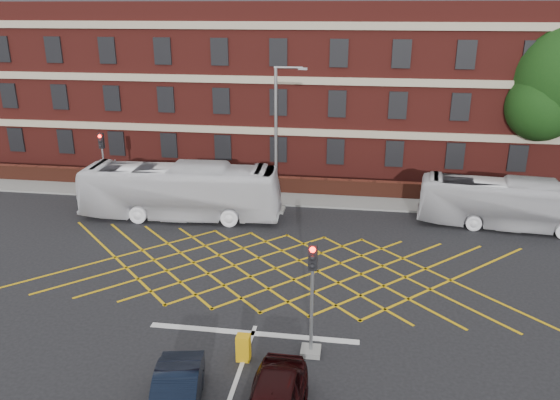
# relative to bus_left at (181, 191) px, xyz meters

# --- Properties ---
(ground) EXTENTS (120.00, 120.00, 0.00)m
(ground) POSITION_rel_bus_left_xyz_m (6.47, -7.79, -1.60)
(ground) COLOR black
(ground) RESTS_ON ground
(victorian_building) EXTENTS (51.00, 12.17, 20.40)m
(victorian_building) POSITION_rel_bus_left_xyz_m (6.71, 14.21, 6.23)
(victorian_building) COLOR maroon
(victorian_building) RESTS_ON ground
(boundary_wall) EXTENTS (56.00, 0.50, 1.10)m
(boundary_wall) POSITION_rel_bus_left_xyz_m (6.47, 5.21, -1.05)
(boundary_wall) COLOR #512115
(boundary_wall) RESTS_ON ground
(far_pavement) EXTENTS (60.00, 3.00, 0.12)m
(far_pavement) POSITION_rel_bus_left_xyz_m (6.47, 4.21, -1.54)
(far_pavement) COLOR slate
(far_pavement) RESTS_ON ground
(box_junction_hatching) EXTENTS (8.22, 8.22, 0.02)m
(box_junction_hatching) POSITION_rel_bus_left_xyz_m (6.47, -5.79, -1.60)
(box_junction_hatching) COLOR #CC990C
(box_junction_hatching) RESTS_ON ground
(stop_line) EXTENTS (8.00, 0.30, 0.02)m
(stop_line) POSITION_rel_bus_left_xyz_m (6.47, -11.29, -1.59)
(stop_line) COLOR silver
(stop_line) RESTS_ON ground
(bus_left) EXTENTS (11.63, 3.28, 3.21)m
(bus_left) POSITION_rel_bus_left_xyz_m (0.00, 0.00, 0.00)
(bus_left) COLOR silver
(bus_left) RESTS_ON ground
(bus_right) EXTENTS (10.14, 3.41, 2.77)m
(bus_right) POSITION_rel_bus_left_xyz_m (18.54, 1.21, -0.22)
(bus_right) COLOR silver
(bus_right) RESTS_ON ground
(car_navy) EXTENTS (2.10, 4.13, 1.30)m
(car_navy) POSITION_rel_bus_left_xyz_m (5.06, -15.88, -0.95)
(car_navy) COLOR black
(car_navy) RESTS_ON ground
(traffic_light_near) EXTENTS (0.70, 0.70, 4.27)m
(traffic_light_near) POSITION_rel_bus_left_xyz_m (8.75, -12.22, 0.16)
(traffic_light_near) COLOR slate
(traffic_light_near) RESTS_ON ground
(traffic_light_far) EXTENTS (0.70, 0.70, 4.27)m
(traffic_light_far) POSITION_rel_bus_left_xyz_m (-5.79, 2.43, 0.16)
(traffic_light_far) COLOR slate
(traffic_light_far) RESTS_ON ground
(street_lamp) EXTENTS (2.25, 1.00, 8.55)m
(street_lamp) POSITION_rel_bus_left_xyz_m (5.37, 1.78, 1.31)
(street_lamp) COLOR slate
(street_lamp) RESTS_ON ground
(direction_signs) EXTENTS (1.10, 0.16, 2.20)m
(direction_signs) POSITION_rel_bus_left_xyz_m (-5.72, 3.81, -0.22)
(direction_signs) COLOR gray
(direction_signs) RESTS_ON ground
(utility_cabinet) EXTENTS (0.47, 0.40, 0.97)m
(utility_cabinet) POSITION_rel_bus_left_xyz_m (6.47, -12.91, -1.12)
(utility_cabinet) COLOR #D4990C
(utility_cabinet) RESTS_ON ground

